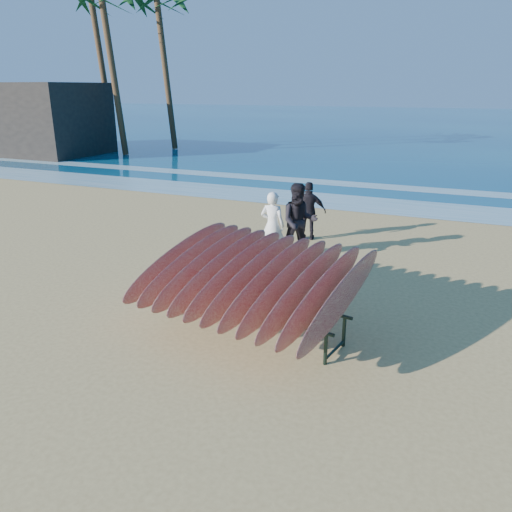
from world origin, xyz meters
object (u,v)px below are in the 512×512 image
at_px(surfboard_rack, 253,277).
at_px(building, 26,118).
at_px(person_white, 272,225).
at_px(palm_left, 107,3).
at_px(person_dark_b, 309,211).
at_px(person_dark_a, 299,222).
at_px(palm_mid, 162,7).

relative_size(surfboard_rack, building, 0.39).
relative_size(person_white, palm_left, 0.18).
height_order(person_white, person_dark_b, person_white).
height_order(surfboard_rack, person_dark_a, person_dark_a).
distance_m(surfboard_rack, palm_mid, 26.83).
height_order(surfboard_rack, palm_mid, palm_mid).
xyz_separation_m(surfboard_rack, palm_mid, (-14.96, 21.01, 7.40)).
bearing_deg(surfboard_rack, building, 153.50).
bearing_deg(person_white, palm_left, -42.64).
bearing_deg(person_dark_b, surfboard_rack, 86.38).
xyz_separation_m(person_white, person_dark_a, (0.57, 0.23, 0.10)).
bearing_deg(surfboard_rack, person_white, 116.50).
bearing_deg(person_dark_b, person_dark_a, 87.69).
distance_m(surfboard_rack, person_dark_b, 5.44).
distance_m(person_dark_b, palm_left, 20.86).
relative_size(surfboard_rack, palm_left, 0.40).
xyz_separation_m(palm_left, palm_mid, (1.15, 3.60, 0.21)).
height_order(person_white, person_dark_a, person_dark_a).
distance_m(surfboard_rack, building, 27.48).
bearing_deg(palm_left, person_white, -42.58).
bearing_deg(person_dark_a, surfboard_rack, -108.91).
relative_size(surfboard_rack, person_dark_b, 2.37).
relative_size(person_dark_a, palm_left, 0.20).
bearing_deg(person_dark_a, building, 123.58).
bearing_deg(building, palm_mid, 33.22).
bearing_deg(person_white, palm_mid, -51.48).
xyz_separation_m(person_white, palm_mid, (-13.91, 17.43, 7.54)).
bearing_deg(surfboard_rack, person_dark_a, 107.37).
height_order(building, palm_left, palm_left).
distance_m(person_dark_a, person_dark_b, 1.61).
bearing_deg(palm_mid, person_dark_b, -47.69).
height_order(person_dark_b, building, building).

